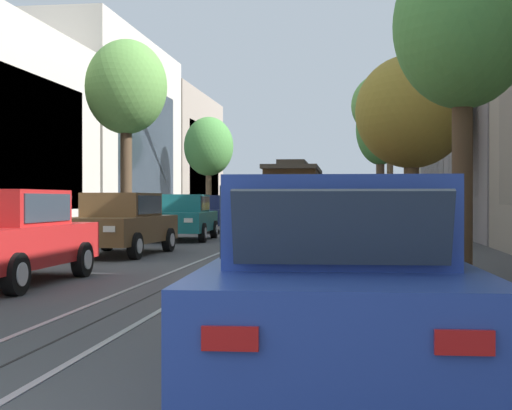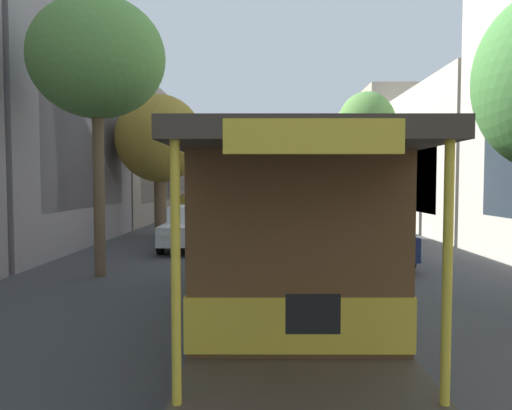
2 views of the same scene
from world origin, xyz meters
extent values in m
plane|color=#424244|center=(0.00, 22.31, 0.00)|extent=(160.00, 160.00, 0.00)
cube|color=gray|center=(-0.53, 25.89, 0.01)|extent=(0.08, 63.78, 0.01)
cube|color=gray|center=(0.53, 25.89, 0.01)|extent=(0.08, 63.78, 0.01)
cube|color=black|center=(0.00, 25.89, 0.00)|extent=(0.03, 63.78, 0.01)
cube|color=#BCAD93|center=(-8.96, 4.97, 4.62)|extent=(4.02, 13.65, 9.24)
cube|color=#2D3842|center=(-6.97, 4.97, 4.16)|extent=(0.04, 9.76, 5.55)
cube|color=beige|center=(-9.08, 18.92, 3.56)|extent=(4.24, 13.65, 7.12)
cube|color=#2D3842|center=(-6.97, 18.92, 3.20)|extent=(0.04, 9.76, 4.27)
cube|color=gray|center=(9.60, 3.58, 3.46)|extent=(5.29, 10.86, 6.93)
cube|color=#2D3842|center=(6.97, 3.58, 3.12)|extent=(0.04, 7.81, 4.16)
cube|color=gray|center=(9.55, 14.73, 4.23)|extent=(5.20, 10.86, 8.46)
cube|color=#2D3842|center=(6.97, 14.73, 3.81)|extent=(0.04, 7.81, 5.08)
cube|color=gray|center=(9.62, 25.89, 4.98)|extent=(5.34, 10.86, 9.96)
cube|color=#2D3842|center=(6.97, 25.89, 4.48)|extent=(0.04, 7.81, 5.97)
cube|color=#1E6038|center=(-2.84, 2.76, 0.65)|extent=(1.93, 4.35, 0.66)
cube|color=#1E6038|center=(-2.83, 2.91, 1.28)|extent=(1.54, 2.11, 0.60)
cube|color=#2D3842|center=(-2.86, 2.07, 1.26)|extent=(1.34, 0.26, 0.47)
cube|color=#2D3842|center=(-2.80, 4.09, 1.26)|extent=(1.30, 0.24, 0.45)
cube|color=#2D3842|center=(-2.09, 2.89, 1.28)|extent=(0.09, 1.81, 0.47)
cube|color=#2D3842|center=(-3.58, 2.94, 1.28)|extent=(0.09, 1.81, 0.47)
cube|color=white|center=(-2.35, 0.59, 0.75)|extent=(0.28, 0.05, 0.14)
cube|color=#B21414|center=(-2.21, 4.90, 0.75)|extent=(0.28, 0.05, 0.12)
cube|color=white|center=(-3.46, 0.62, 0.75)|extent=(0.28, 0.05, 0.14)
cube|color=#B21414|center=(-3.33, 4.94, 0.75)|extent=(0.28, 0.05, 0.12)
cylinder|color=black|center=(-2.00, 1.40, 0.32)|extent=(0.22, 0.65, 0.64)
cylinder|color=silver|center=(-1.89, 1.40, 0.32)|extent=(0.03, 0.35, 0.35)
cylinder|color=black|center=(-3.76, 1.46, 0.32)|extent=(0.22, 0.65, 0.64)
cylinder|color=silver|center=(-3.87, 1.46, 0.32)|extent=(0.03, 0.35, 0.35)
cylinder|color=black|center=(-1.92, 4.07, 0.32)|extent=(0.22, 0.65, 0.64)
cylinder|color=silver|center=(-1.81, 4.06, 0.32)|extent=(0.03, 0.35, 0.35)
cylinder|color=black|center=(-3.68, 4.12, 0.32)|extent=(0.22, 0.65, 0.64)
cylinder|color=silver|center=(-3.79, 4.13, 0.32)|extent=(0.03, 0.35, 0.35)
cube|color=red|center=(-2.83, 9.13, 0.65)|extent=(1.84, 4.31, 0.66)
cube|color=red|center=(-2.83, 9.28, 1.28)|extent=(1.49, 2.08, 0.60)
cube|color=#2D3842|center=(-2.84, 8.44, 1.26)|extent=(1.33, 0.23, 0.47)
cube|color=#2D3842|center=(-2.82, 10.46, 1.26)|extent=(1.30, 0.21, 0.45)
cube|color=#2D3842|center=(-2.08, 9.27, 1.28)|extent=(0.04, 1.81, 0.47)
cube|color=#2D3842|center=(-3.58, 9.29, 1.28)|extent=(0.04, 1.81, 0.47)
cube|color=white|center=(-2.29, 6.97, 0.75)|extent=(0.28, 0.04, 0.14)
cube|color=#B21414|center=(-2.26, 11.28, 0.75)|extent=(0.28, 0.04, 0.12)
cube|color=white|center=(-3.41, 6.97, 0.75)|extent=(0.28, 0.04, 0.14)
cube|color=#B21414|center=(-3.37, 11.29, 0.75)|extent=(0.28, 0.04, 0.12)
cylinder|color=black|center=(-1.96, 7.79, 0.32)|extent=(0.21, 0.64, 0.64)
cylinder|color=silver|center=(-1.85, 7.79, 0.32)|extent=(0.02, 0.35, 0.35)
cylinder|color=black|center=(-3.72, 7.80, 0.32)|extent=(0.21, 0.64, 0.64)
cylinder|color=silver|center=(-3.83, 7.80, 0.32)|extent=(0.02, 0.35, 0.35)
cylinder|color=black|center=(-1.94, 10.46, 0.32)|extent=(0.21, 0.64, 0.64)
cylinder|color=silver|center=(-1.83, 10.45, 0.32)|extent=(0.02, 0.35, 0.35)
cylinder|color=black|center=(-3.70, 10.47, 0.32)|extent=(0.21, 0.64, 0.64)
cylinder|color=silver|center=(-3.81, 10.47, 0.32)|extent=(0.02, 0.35, 0.35)
cube|color=brown|center=(-2.93, 15.74, 0.65)|extent=(2.01, 4.38, 0.66)
cube|color=brown|center=(-2.92, 15.89, 1.28)|extent=(1.57, 2.13, 0.60)
cube|color=#2D3842|center=(-2.96, 15.05, 1.26)|extent=(1.34, 0.29, 0.47)
cube|color=#2D3842|center=(-2.87, 17.07, 1.26)|extent=(1.30, 0.26, 0.45)
cube|color=#2D3842|center=(-2.18, 15.85, 1.28)|extent=(0.12, 1.81, 0.47)
cube|color=#2D3842|center=(-3.67, 15.92, 1.28)|extent=(0.12, 1.81, 0.47)
cube|color=white|center=(-2.48, 13.55, 0.75)|extent=(0.28, 0.05, 0.14)
cube|color=#B21414|center=(-2.27, 17.87, 0.75)|extent=(0.28, 0.05, 0.12)
cube|color=white|center=(-3.59, 13.61, 0.75)|extent=(0.28, 0.05, 0.14)
cube|color=#B21414|center=(-3.38, 17.92, 0.75)|extent=(0.28, 0.05, 0.12)
cylinder|color=black|center=(-2.12, 14.36, 0.32)|extent=(0.23, 0.65, 0.64)
cylinder|color=silver|center=(-2.01, 14.36, 0.32)|extent=(0.04, 0.35, 0.35)
cylinder|color=black|center=(-3.87, 14.45, 0.32)|extent=(0.23, 0.65, 0.64)
cylinder|color=silver|center=(-3.98, 14.45, 0.32)|extent=(0.04, 0.35, 0.35)
cylinder|color=black|center=(-1.99, 17.03, 0.32)|extent=(0.23, 0.65, 0.64)
cylinder|color=silver|center=(-1.88, 17.02, 0.32)|extent=(0.04, 0.35, 0.35)
cylinder|color=black|center=(-3.74, 17.11, 0.32)|extent=(0.23, 0.65, 0.64)
cylinder|color=silver|center=(-3.85, 17.12, 0.32)|extent=(0.04, 0.35, 0.35)
cube|color=#196B70|center=(-2.86, 22.57, 0.65)|extent=(2.00, 4.38, 0.66)
cube|color=#196B70|center=(-2.87, 22.72, 1.28)|extent=(1.57, 2.13, 0.60)
cube|color=#2D3842|center=(-2.83, 21.88, 1.26)|extent=(1.34, 0.28, 0.47)
cube|color=#2D3842|center=(-2.93, 23.90, 1.26)|extent=(1.30, 0.26, 0.45)
cube|color=#2D3842|center=(-2.12, 22.75, 1.28)|extent=(0.11, 1.81, 0.47)
cube|color=#2D3842|center=(-3.62, 22.68, 1.28)|extent=(0.11, 1.81, 0.47)
cube|color=white|center=(-2.21, 20.43, 0.75)|extent=(0.28, 0.05, 0.14)
cube|color=#B21414|center=(-2.41, 24.75, 0.75)|extent=(0.28, 0.05, 0.12)
cube|color=white|center=(-3.32, 20.38, 0.75)|extent=(0.28, 0.05, 0.14)
cube|color=#B21414|center=(-3.52, 24.70, 0.75)|extent=(0.28, 0.05, 0.12)
cylinder|color=black|center=(-1.92, 21.27, 0.32)|extent=(0.23, 0.65, 0.64)
cylinder|color=silver|center=(-1.81, 21.28, 0.32)|extent=(0.04, 0.35, 0.35)
cylinder|color=black|center=(-3.68, 21.19, 0.32)|extent=(0.23, 0.65, 0.64)
cylinder|color=silver|center=(-3.79, 21.19, 0.32)|extent=(0.04, 0.35, 0.35)
cylinder|color=black|center=(-2.05, 23.94, 0.32)|extent=(0.23, 0.65, 0.64)
cylinder|color=silver|center=(-1.94, 23.94, 0.32)|extent=(0.04, 0.35, 0.35)
cylinder|color=black|center=(-3.80, 23.86, 0.32)|extent=(0.23, 0.65, 0.64)
cylinder|color=silver|center=(-3.91, 23.85, 0.32)|extent=(0.04, 0.35, 0.35)
cube|color=#19234C|center=(-2.82, 29.17, 0.65)|extent=(1.98, 4.37, 0.66)
cube|color=#19234C|center=(-2.83, 29.32, 1.28)|extent=(1.56, 2.12, 0.60)
cube|color=#2D3842|center=(-2.79, 28.49, 1.26)|extent=(1.34, 0.28, 0.47)
cube|color=#2D3842|center=(-2.88, 30.51, 1.26)|extent=(1.30, 0.25, 0.45)
cube|color=#2D3842|center=(-2.08, 29.36, 1.28)|extent=(0.11, 1.81, 0.47)
cube|color=#2D3842|center=(-3.57, 29.29, 1.28)|extent=(0.11, 1.81, 0.47)
cube|color=white|center=(-2.17, 27.04, 0.75)|extent=(0.28, 0.05, 0.14)
cube|color=#B21414|center=(-2.35, 31.36, 0.75)|extent=(0.28, 0.05, 0.12)
cube|color=white|center=(-3.29, 26.99, 0.75)|extent=(0.28, 0.05, 0.14)
cube|color=#B21414|center=(-3.47, 31.31, 0.75)|extent=(0.28, 0.05, 0.12)
cylinder|color=black|center=(-1.88, 27.88, 0.32)|extent=(0.23, 0.65, 0.64)
cylinder|color=silver|center=(-1.77, 27.88, 0.32)|extent=(0.03, 0.35, 0.35)
cylinder|color=black|center=(-3.64, 27.81, 0.32)|extent=(0.23, 0.65, 0.64)
cylinder|color=silver|center=(-3.75, 27.80, 0.32)|extent=(0.03, 0.35, 0.35)
cylinder|color=black|center=(-2.00, 30.54, 0.32)|extent=(0.23, 0.65, 0.64)
cylinder|color=silver|center=(-1.89, 30.55, 0.32)|extent=(0.03, 0.35, 0.35)
cylinder|color=black|center=(-3.76, 30.47, 0.32)|extent=(0.23, 0.65, 0.64)
cylinder|color=silver|center=(-3.87, 30.46, 0.32)|extent=(0.03, 0.35, 0.35)
cube|color=#233D93|center=(2.84, 3.16, 0.65)|extent=(1.98, 4.37, 0.66)
cube|color=#233D93|center=(2.85, 3.01, 1.28)|extent=(1.56, 2.12, 0.60)
cube|color=#2D3842|center=(2.81, 3.85, 1.26)|extent=(1.34, 0.28, 0.47)
cube|color=#2D3842|center=(2.90, 1.83, 1.26)|extent=(1.30, 0.25, 0.45)
cube|color=#2D3842|center=(2.10, 2.98, 1.28)|extent=(0.10, 1.81, 0.47)
cube|color=#2D3842|center=(3.59, 3.04, 1.28)|extent=(0.10, 1.81, 0.47)
cube|color=white|center=(2.19, 5.30, 0.75)|extent=(0.28, 0.05, 0.14)
cube|color=#B21414|center=(2.37, 0.98, 0.75)|extent=(0.28, 0.05, 0.12)
cube|color=white|center=(3.31, 5.34, 0.75)|extent=(0.28, 0.05, 0.14)
cube|color=#B21414|center=(3.49, 1.03, 0.75)|extent=(0.28, 0.05, 0.12)
cylinder|color=black|center=(1.91, 4.46, 0.32)|extent=(0.23, 0.65, 0.64)
cylinder|color=silver|center=(1.80, 4.45, 0.32)|extent=(0.03, 0.35, 0.35)
cylinder|color=black|center=(3.67, 4.53, 0.32)|extent=(0.23, 0.65, 0.64)
cylinder|color=silver|center=(3.78, 4.54, 0.32)|extent=(0.03, 0.35, 0.35)
cylinder|color=black|center=(2.02, 1.79, 0.32)|extent=(0.23, 0.65, 0.64)
cylinder|color=silver|center=(1.91, 1.79, 0.32)|extent=(0.03, 0.35, 0.35)
cylinder|color=black|center=(3.78, 1.87, 0.32)|extent=(0.23, 0.65, 0.64)
cylinder|color=silver|center=(3.89, 1.87, 0.32)|extent=(0.03, 0.35, 0.35)
cube|color=orange|center=(2.77, 8.45, 0.65)|extent=(1.93, 4.35, 0.66)
cube|color=orange|center=(2.76, 8.30, 1.28)|extent=(1.54, 2.11, 0.60)
cube|color=#2D3842|center=(2.79, 9.14, 1.26)|extent=(1.34, 0.26, 0.47)
cube|color=#2D3842|center=(2.73, 7.12, 1.26)|extent=(1.30, 0.24, 0.45)
cube|color=#2D3842|center=(2.02, 8.33, 1.28)|extent=(0.08, 1.81, 0.47)
cube|color=#2D3842|center=(3.51, 8.28, 1.28)|extent=(0.08, 1.81, 0.47)
cube|color=white|center=(2.28, 10.63, 0.75)|extent=(0.28, 0.05, 0.14)
cube|color=#B21414|center=(2.15, 6.31, 0.75)|extent=(0.28, 0.05, 0.12)
cube|color=white|center=(3.39, 10.60, 0.75)|extent=(0.28, 0.05, 0.14)
cube|color=#B21414|center=(3.26, 6.28, 0.75)|extent=(0.28, 0.05, 0.12)
cylinder|color=black|center=(1.93, 9.81, 0.32)|extent=(0.22, 0.65, 0.64)
cylinder|color=silver|center=(1.82, 9.82, 0.32)|extent=(0.03, 0.35, 0.35)
cylinder|color=black|center=(3.69, 9.76, 0.32)|extent=(0.22, 0.65, 0.64)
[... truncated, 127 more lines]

